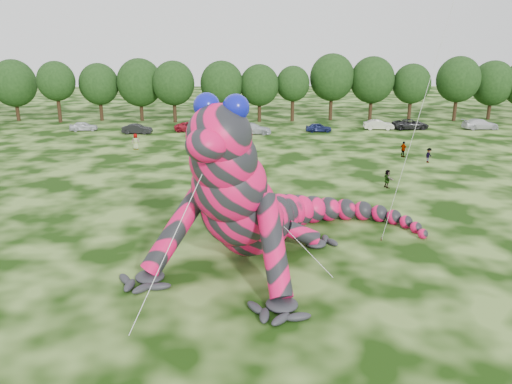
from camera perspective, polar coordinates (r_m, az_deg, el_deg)
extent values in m
plane|color=#16330A|center=(26.40, 13.46, -11.83)|extent=(240.00, 240.00, 0.00)
cylinder|color=silver|center=(29.98, 18.67, 10.05)|extent=(0.02, 0.02, 19.23)
cylinder|color=#382314|center=(33.58, 14.13, -5.22)|extent=(0.08, 0.08, 0.24)
imported|color=silver|center=(76.09, -19.11, 7.12)|extent=(4.07, 2.22, 1.31)
imported|color=black|center=(71.55, -13.43, 7.02)|extent=(4.19, 1.75, 1.35)
imported|color=maroon|center=(71.81, -7.28, 7.40)|extent=(5.28, 3.07, 1.38)
imported|color=silver|center=(69.51, -0.42, 7.27)|extent=(5.39, 2.58, 1.51)
imported|color=#182050|center=(71.66, 7.17, 7.33)|extent=(3.68, 1.52, 1.25)
imported|color=beige|center=(75.07, 13.84, 7.47)|extent=(4.37, 1.75, 1.41)
imported|color=black|center=(76.70, 17.25, 7.41)|extent=(5.30, 2.62, 1.45)
imported|color=silver|center=(80.14, 24.26, 7.08)|extent=(5.31, 2.43, 1.50)
imported|color=gray|center=(56.02, 19.14, 3.98)|extent=(1.16, 1.13, 1.59)
imported|color=gray|center=(57.89, 16.50, 4.71)|extent=(0.89, 1.11, 1.76)
imported|color=gray|center=(47.34, -2.50, 2.66)|extent=(0.68, 0.69, 1.60)
imported|color=gray|center=(61.19, -13.58, 5.63)|extent=(0.95, 0.64, 1.88)
imported|color=gray|center=(45.38, 14.78, 1.48)|extent=(0.81, 1.58, 1.63)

